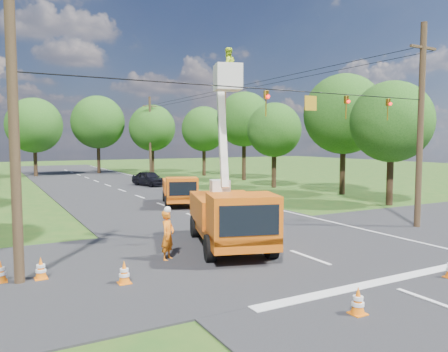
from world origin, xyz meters
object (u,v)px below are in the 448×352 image
traffic_cone_0 (358,301)px  traffic_cone_4 (124,273)px  tree_right_b (344,114)px  traffic_cone_6 (0,271)px  tree_right_e (204,129)px  traffic_cone_2 (248,218)px  pole_right_mid (224,132)px  pole_right_far (150,135)px  pole_left (14,134)px  tree_right_a (392,122)px  bucket_truck (230,207)px  ground_worker (168,235)px  distant_car (149,178)px  traffic_cone_3 (223,209)px  second_truck (180,190)px  tree_right_d (244,119)px  pole_right_near (421,124)px  tree_far_a (34,125)px  tree_far_c (152,128)px  traffic_cone_7 (193,194)px  tree_far_b (98,122)px  traffic_cone_5 (41,268)px  tree_right_c (274,130)px

traffic_cone_0 → traffic_cone_4: size_ratio=1.00×
tree_right_b → traffic_cone_4: bearing=-148.0°
traffic_cone_6 → tree_right_e: (23.80, 34.68, 5.45)m
traffic_cone_2 → pole_right_mid: size_ratio=0.07×
traffic_cone_2 → pole_right_far: 36.35m
pole_left → tree_right_a: 23.79m
bucket_truck → ground_worker: size_ratio=4.43×
traffic_cone_6 → traffic_cone_4: bearing=-30.4°
distant_car → traffic_cone_3: bearing=-109.8°
second_truck → tree_right_d: (13.72, 14.34, 5.64)m
tree_right_b → pole_right_near: bearing=-118.4°
pole_right_mid → tree_far_a: size_ratio=1.05×
second_truck → pole_right_far: pole_right_far is taller
bucket_truck → tree_far_c: tree_far_c is taller
traffic_cone_6 → pole_right_mid: bearing=46.8°
traffic_cone_0 → tree_right_e: 45.00m
traffic_cone_4 → pole_right_near: pole_right_near is taller
pole_right_near → tree_far_a: 45.08m
traffic_cone_6 → tree_right_b: 28.26m
tree_right_b → traffic_cone_7: bearing=163.9°
tree_right_b → tree_far_c: bearing=100.4°
traffic_cone_6 → tree_far_b: size_ratio=0.07×
pole_right_near → tree_right_b: size_ratio=1.04×
traffic_cone_6 → traffic_cone_5: bearing=-12.6°
ground_worker → traffic_cone_7: 17.04m
bucket_truck → traffic_cone_5: bucket_truck is taller
traffic_cone_6 → tree_far_a: tree_far_a is taller
tree_right_a → traffic_cone_4: bearing=-159.5°
tree_right_d → tree_far_b: tree_far_b is taller
traffic_cone_4 → pole_right_mid: bearing=54.8°
traffic_cone_3 → pole_right_far: (6.82, 32.33, 4.75)m
tree_right_e → tree_far_c: bearing=121.6°
traffic_cone_6 → pole_right_near: (18.50, -0.32, 4.75)m
traffic_cone_0 → tree_right_e: tree_right_e is taller
traffic_cone_5 → tree_far_b: (11.89, 44.93, 6.45)m
tree_far_c → tree_right_b: bearing=-79.6°
traffic_cone_4 → traffic_cone_6: size_ratio=1.00×
tree_far_c → bucket_truck: bearing=-105.3°
bucket_truck → traffic_cone_0: bucket_truck is taller
tree_far_a → tree_far_b: size_ratio=0.92×
tree_right_a → tree_right_c: size_ratio=1.06×
traffic_cone_0 → traffic_cone_7: 22.74m
pole_right_mid → tree_right_a: bearing=-70.3°
pole_right_far → tree_right_a: 34.37m
tree_right_c → tree_right_e: bearing=87.9°
second_truck → tree_right_c: size_ratio=0.72×
pole_right_mid → tree_right_c: size_ratio=1.28×
bucket_truck → traffic_cone_3: 7.81m
pole_right_far → tree_right_a: bearing=-81.6°
tree_right_b → ground_worker: bearing=-149.2°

